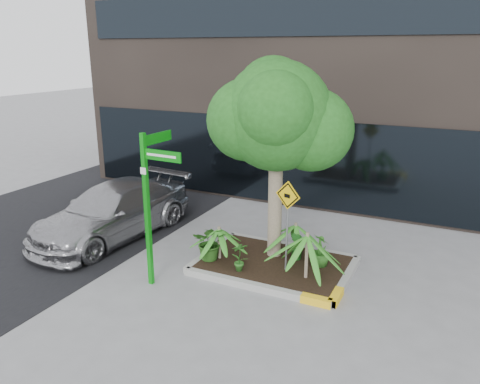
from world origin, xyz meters
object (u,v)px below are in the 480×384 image
at_px(tree, 277,116).
at_px(cattle_sign, 287,211).
at_px(parked_car, 113,211).
at_px(street_sign_post, 151,193).

distance_m(tree, cattle_sign, 2.01).
relative_size(tree, cattle_sign, 2.31).
relative_size(parked_car, street_sign_post, 1.48).
bearing_deg(parked_car, cattle_sign, 3.66).
xyz_separation_m(tree, cattle_sign, (0.52, -0.63, -1.83)).
bearing_deg(street_sign_post, cattle_sign, 35.06).
xyz_separation_m(tree, street_sign_post, (-1.81, -2.09, -1.36)).
bearing_deg(parked_car, street_sign_post, -27.86).
distance_m(parked_car, cattle_sign, 4.86).
height_order(parked_car, cattle_sign, cattle_sign).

